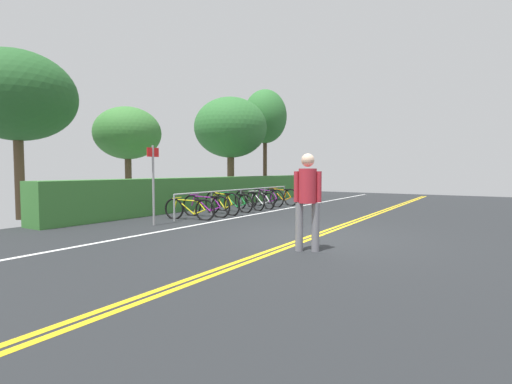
{
  "coord_description": "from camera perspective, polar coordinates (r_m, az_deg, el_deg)",
  "views": [
    {
      "loc": [
        -7.57,
        -3.33,
        1.44
      ],
      "look_at": [
        2.46,
        3.03,
        0.78
      ],
      "focal_mm": 26.4,
      "sensor_mm": 36.0,
      "label": 1
    }
  ],
  "objects": [
    {
      "name": "ground_plane",
      "position": [
        8.4,
        8.58,
        -6.89
      ],
      "size": [
        34.62,
        13.96,
        0.05
      ],
      "primitive_type": "cube",
      "color": "#232628"
    },
    {
      "name": "centre_line_yellow_inner",
      "position": [
        8.36,
        9.09,
        -6.75
      ],
      "size": [
        31.16,
        0.1,
        0.0
      ],
      "primitive_type": "cube",
      "color": "gold",
      "rests_on": "ground_plane"
    },
    {
      "name": "tree_near_left",
      "position": [
        13.32,
        -32.51,
        12.13
      ],
      "size": [
        3.32,
        3.32,
        4.94
      ],
      "color": "brown",
      "rests_on": "ground_plane"
    },
    {
      "name": "bicycle_5",
      "position": [
        14.53,
        0.63,
        -1.21
      ],
      "size": [
        0.66,
        1.65,
        0.69
      ],
      "color": "black",
      "rests_on": "ground_plane"
    },
    {
      "name": "bicycle_7",
      "position": [
        16.04,
        3.78,
        -0.69
      ],
      "size": [
        0.46,
        1.76,
        0.75
      ],
      "color": "black",
      "rests_on": "ground_plane"
    },
    {
      "name": "pedestrian",
      "position": [
        6.78,
        7.82,
        -0.45
      ],
      "size": [
        0.32,
        0.46,
        1.75
      ],
      "color": "slate",
      "rests_on": "ground_plane"
    },
    {
      "name": "tree_mid",
      "position": [
        14.97,
        -18.89,
        8.37
      ],
      "size": [
        2.46,
        2.46,
        3.82
      ],
      "color": "brown",
      "rests_on": "ground_plane"
    },
    {
      "name": "bicycle_4",
      "position": [
        14.0,
        -1.05,
        -1.28
      ],
      "size": [
        0.65,
        1.7,
        0.74
      ],
      "color": "black",
      "rests_on": "ground_plane"
    },
    {
      "name": "bike_rack",
      "position": [
        13.62,
        -2.33,
        -0.32
      ],
      "size": [
        6.76,
        0.05,
        0.79
      ],
      "color": "#9EA0A5",
      "rests_on": "ground_plane"
    },
    {
      "name": "sign_post_near",
      "position": [
        10.28,
        -15.31,
        2.19
      ],
      "size": [
        0.36,
        0.06,
        2.11
      ],
      "color": "gray",
      "rests_on": "ground_plane"
    },
    {
      "name": "tree_far_right",
      "position": [
        18.19,
        -3.87,
        9.65
      ],
      "size": [
        3.45,
        3.45,
        4.93
      ],
      "color": "brown",
      "rests_on": "ground_plane"
    },
    {
      "name": "bicycle_2",
      "position": [
        12.55,
        -5.18,
        -1.69
      ],
      "size": [
        0.54,
        1.75,
        0.79
      ],
      "color": "black",
      "rests_on": "ground_plane"
    },
    {
      "name": "bicycle_1",
      "position": [
        11.96,
        -7.6,
        -2.1
      ],
      "size": [
        0.46,
        1.79,
        0.73
      ],
      "color": "black",
      "rests_on": "ground_plane"
    },
    {
      "name": "bicycle_3",
      "position": [
        13.32,
        -3.41,
        -1.59
      ],
      "size": [
        0.46,
        1.76,
        0.7
      ],
      "color": "black",
      "rests_on": "ground_plane"
    },
    {
      "name": "bicycle_6",
      "position": [
        15.33,
        1.71,
        -0.85
      ],
      "size": [
        0.5,
        1.74,
        0.76
      ],
      "color": "black",
      "rests_on": "ground_plane"
    },
    {
      "name": "bike_lane_stripe_white",
      "position": [
        10.2,
        -9.03,
        -4.94
      ],
      "size": [
        31.16,
        0.12,
        0.0
      ],
      "primitive_type": "cube",
      "color": "white",
      "rests_on": "ground_plane"
    },
    {
      "name": "centre_line_yellow_outer",
      "position": [
        8.42,
        8.09,
        -6.67
      ],
      "size": [
        31.16,
        0.1,
        0.0
      ],
      "primitive_type": "cube",
      "color": "gold",
      "rests_on": "ground_plane"
    },
    {
      "name": "bicycle_0",
      "position": [
        11.32,
        -10.06,
        -2.55
      ],
      "size": [
        0.51,
        1.68,
        0.68
      ],
      "color": "black",
      "rests_on": "ground_plane"
    },
    {
      "name": "tree_extra",
      "position": [
        20.96,
        1.38,
        11.3
      ],
      "size": [
        2.37,
        2.37,
        5.87
      ],
      "color": "#473323",
      "rests_on": "ground_plane"
    },
    {
      "name": "hedge_backdrop",
      "position": [
        15.98,
        -5.03,
        0.16
      ],
      "size": [
        15.71,
        0.87,
        1.19
      ],
      "primitive_type": "cube",
      "color": "#387533",
      "rests_on": "ground_plane"
    }
  ]
}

